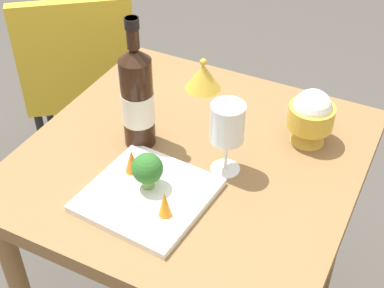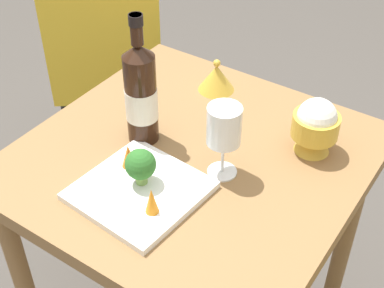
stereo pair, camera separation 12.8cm
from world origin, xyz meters
TOP-DOWN VIEW (x-y plane):
  - dining_table at (0.00, 0.00)m, footprint 0.77×0.77m
  - chair_near_window at (0.69, -0.46)m, footprint 0.56×0.56m
  - wine_bottle at (0.13, 0.01)m, footprint 0.08×0.08m
  - wine_glass at (-0.09, 0.02)m, footprint 0.08×0.08m
  - rice_bowl at (-0.23, -0.17)m, footprint 0.11×0.11m
  - rice_bowl_lid at (0.10, -0.27)m, footprint 0.10×0.10m
  - serving_plate at (0.02, 0.17)m, footprint 0.27×0.27m
  - broccoli_floret at (0.03, 0.16)m, footprint 0.07×0.07m
  - carrot_garnish_left at (-0.05, 0.21)m, footprint 0.03×0.03m
  - carrot_garnish_right at (0.08, 0.13)m, footprint 0.03×0.03m

SIDE VIEW (x-z plane):
  - chair_near_window at x=0.69m, z-range 0.10..0.95m
  - dining_table at x=0.00m, z-range 0.27..1.03m
  - serving_plate at x=0.02m, z-range 0.76..0.78m
  - rice_bowl_lid at x=0.10m, z-range 0.75..0.84m
  - carrot_garnish_right at x=0.08m, z-range 0.78..0.83m
  - carrot_garnish_left at x=-0.05m, z-range 0.78..0.84m
  - broccoli_floret at x=0.03m, z-range 0.78..0.87m
  - rice_bowl at x=-0.23m, z-range 0.76..0.90m
  - wine_glass at x=-0.09m, z-range 0.80..0.98m
  - wine_bottle at x=0.13m, z-range 0.72..1.05m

